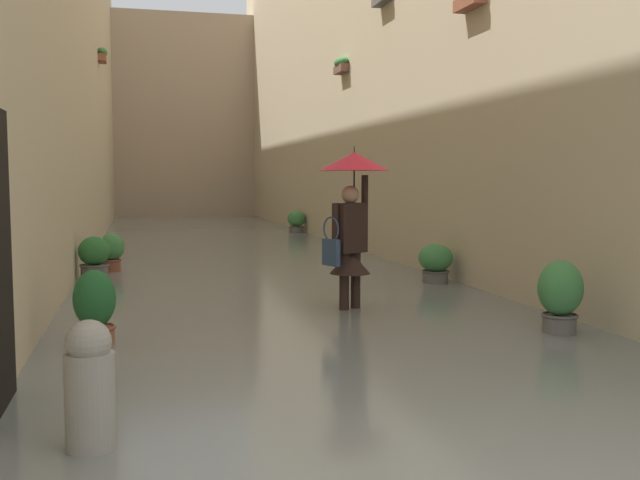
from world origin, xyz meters
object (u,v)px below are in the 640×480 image
object	(u,v)px
person_wading	(352,206)
potted_plant_mid_left	(296,222)
potted_plant_far_right	(95,311)
potted_plant_near_left	(560,297)
mooring_bollard	(90,394)
potted_plant_near_right	(94,260)
potted_plant_far_left	(436,264)
potted_plant_mid_right	(112,252)

from	to	relation	value
person_wading	potted_plant_mid_left	size ratio (longest dim) A/B	2.77
person_wading	potted_plant_mid_left	distance (m)	12.48
potted_plant_far_right	potted_plant_mid_left	size ratio (longest dim) A/B	1.10
potted_plant_near_left	mooring_bollard	distance (m)	5.02
potted_plant_near_left	potted_plant_near_right	distance (m)	7.21
potted_plant_near_right	potted_plant_far_right	bearing A→B (deg)	93.37
potted_plant_near_right	potted_plant_far_left	bearing A→B (deg)	162.94
potted_plant_near_right	potted_plant_mid_left	bearing A→B (deg)	-120.16
potted_plant_near_right	potted_plant_far_left	xyz separation A→B (m)	(-5.11, 1.57, -0.03)
potted_plant_far_right	potted_plant_near_right	xyz separation A→B (m)	(0.27, -4.64, -0.01)
potted_plant_far_right	potted_plant_far_left	bearing A→B (deg)	-147.56
person_wading	mooring_bollard	distance (m)	5.03
potted_plant_far_right	potted_plant_far_left	distance (m)	5.73
potted_plant_mid_left	potted_plant_mid_right	size ratio (longest dim) A/B	1.00
potted_plant_far_right	potted_plant_mid_left	bearing A→B (deg)	-109.88
potted_plant_near_right	mooring_bollard	bearing A→B (deg)	93.13
potted_plant_far_right	mooring_bollard	size ratio (longest dim) A/B	0.94
person_wading	potted_plant_near_right	size ratio (longest dim) A/B	2.64
potted_plant_far_left	person_wading	bearing A→B (deg)	44.13
potted_plant_mid_left	person_wading	bearing A→B (deg)	81.01
person_wading	potted_plant_far_left	bearing A→B (deg)	-135.87
potted_plant_mid_left	mooring_bollard	distance (m)	17.02
potted_plant_far_right	potted_plant_near_right	distance (m)	4.65
person_wading	potted_plant_mid_right	bearing A→B (deg)	-55.95
potted_plant_mid_left	potted_plant_far_left	distance (m)	10.45
potted_plant_near_left	potted_plant_mid_left	size ratio (longest dim) A/B	1.14
potted_plant_mid_right	potted_plant_mid_left	bearing A→B (deg)	-122.05
person_wading	potted_plant_near_left	bearing A→B (deg)	132.34
potted_plant_far_left	potted_plant_mid_right	bearing A→B (deg)	-27.94
potted_plant_near_right	mooring_bollard	size ratio (longest dim) A/B	0.90
person_wading	potted_plant_mid_right	distance (m)	5.41
potted_plant_mid_left	potted_plant_mid_right	bearing A→B (deg)	57.95
potted_plant_near_left	mooring_bollard	world-z (taller)	mooring_bollard
potted_plant_far_right	potted_plant_mid_left	world-z (taller)	potted_plant_far_right
potted_plant_near_left	potted_plant_far_right	bearing A→B (deg)	-7.66
potted_plant_mid_right	mooring_bollard	size ratio (longest dim) A/B	0.86
potted_plant_far_left	potted_plant_mid_right	distance (m)	5.52
potted_plant_far_left	mooring_bollard	xyz separation A→B (m)	(4.70, 5.89, 0.05)
potted_plant_far_right	potted_plant_mid_right	world-z (taller)	potted_plant_far_right
person_wading	potted_plant_far_left	distance (m)	2.81
potted_plant_mid_right	mooring_bollard	world-z (taller)	mooring_bollard
person_wading	potted_plant_far_right	world-z (taller)	person_wading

